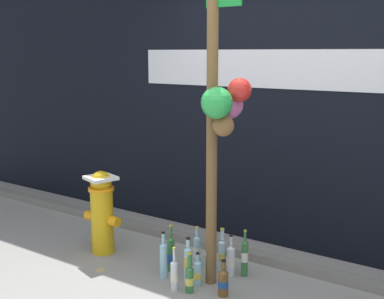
{
  "coord_description": "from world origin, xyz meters",
  "views": [
    {
      "loc": [
        1.84,
        -2.77,
        1.84
      ],
      "look_at": [
        -0.35,
        0.43,
        1.08
      ],
      "focal_mm": 46.66,
      "sensor_mm": 36.0,
      "label": 1
    }
  ],
  "objects": [
    {
      "name": "bottle_0",
      "position": [
        -0.56,
        0.43,
        0.15
      ],
      "size": [
        0.06,
        0.06,
        0.41
      ],
      "color": "#337038",
      "rests_on": "ground_plane"
    },
    {
      "name": "bottle_11",
      "position": [
        0.01,
        0.7,
        0.17
      ],
      "size": [
        0.06,
        0.06,
        0.4
      ],
      "color": "#337038",
      "rests_on": "ground_plane"
    },
    {
      "name": "bottle_4",
      "position": [
        -0.2,
        0.68,
        0.15
      ],
      "size": [
        0.06,
        0.06,
        0.38
      ],
      "color": "#B2DBEA",
      "rests_on": "ground_plane"
    },
    {
      "name": "bottle_5",
      "position": [
        -0.54,
        0.29,
        0.16
      ],
      "size": [
        0.06,
        0.06,
        0.4
      ],
      "color": "#93CCE0",
      "rests_on": "ground_plane"
    },
    {
      "name": "litter_3",
      "position": [
        -1.36,
        0.42,
        0.0
      ],
      "size": [
        0.11,
        0.12,
        0.01
      ],
      "primitive_type": "cube",
      "rotation": [
        0.0,
        0.0,
        1.88
      ],
      "color": "#8C99B2",
      "rests_on": "ground_plane"
    },
    {
      "name": "fire_hydrant",
      "position": [
        -1.33,
        0.4,
        0.41
      ],
      "size": [
        0.39,
        0.31,
        0.78
      ],
      "color": "gold",
      "rests_on": "ground_plane"
    },
    {
      "name": "bottle_9",
      "position": [
        -0.22,
        0.33,
        0.11
      ],
      "size": [
        0.06,
        0.06,
        0.28
      ],
      "color": "#93CCE0",
      "rests_on": "ground_plane"
    },
    {
      "name": "bottle_10",
      "position": [
        -0.25,
        0.53,
        0.12
      ],
      "size": [
        0.07,
        0.07,
        0.29
      ],
      "color": "#B2DBEA",
      "rests_on": "ground_plane"
    },
    {
      "name": "memorial_post",
      "position": [
        -0.1,
        0.44,
        1.64
      ],
      "size": [
        0.5,
        0.48,
        2.77
      ],
      "color": "brown",
      "rests_on": "ground_plane"
    },
    {
      "name": "bottle_7",
      "position": [
        -0.32,
        0.15,
        0.13
      ],
      "size": [
        0.06,
        0.06,
        0.36
      ],
      "color": "silver",
      "rests_on": "ground_plane"
    },
    {
      "name": "bottle_2",
      "position": [
        -0.21,
        0.2,
        0.12
      ],
      "size": [
        0.07,
        0.07,
        0.33
      ],
      "color": "#337038",
      "rests_on": "ground_plane"
    },
    {
      "name": "building_wall",
      "position": [
        0.0,
        1.56,
        1.68
      ],
      "size": [
        10.0,
        0.21,
        3.36
      ],
      "color": "black",
      "rests_on": "ground_plane"
    },
    {
      "name": "bottle_3",
      "position": [
        0.04,
        0.3,
        0.11
      ],
      "size": [
        0.08,
        0.08,
        0.29
      ],
      "color": "brown",
      "rests_on": "ground_plane"
    },
    {
      "name": "bottle_8",
      "position": [
        -0.09,
        0.64,
        0.14
      ],
      "size": [
        0.07,
        0.07,
        0.36
      ],
      "color": "silver",
      "rests_on": "ground_plane"
    },
    {
      "name": "bottle_1",
      "position": [
        -0.44,
        0.65,
        0.14
      ],
      "size": [
        0.06,
        0.06,
        0.36
      ],
      "color": "#93CCE0",
      "rests_on": "ground_plane"
    },
    {
      "name": "curb_strip",
      "position": [
        0.0,
        1.04,
        0.04
      ],
      "size": [
        8.0,
        0.12,
        0.08
      ],
      "primitive_type": "cube",
      "color": "slate",
      "rests_on": "ground_plane"
    },
    {
      "name": "litter_2",
      "position": [
        -1.63,
        0.55,
        0.0
      ],
      "size": [
        0.13,
        0.1,
        0.01
      ],
      "primitive_type": "cube",
      "rotation": [
        0.0,
        0.0,
        2.62
      ],
      "color": "tan",
      "rests_on": "ground_plane"
    },
    {
      "name": "bottle_6",
      "position": [
        -0.34,
        0.36,
        0.16
      ],
      "size": [
        0.07,
        0.07,
        0.37
      ],
      "color": "#B2DBEA",
      "rests_on": "ground_plane"
    },
    {
      "name": "litter_1",
      "position": [
        -1.06,
        0.09,
        0.0
      ],
      "size": [
        0.09,
        0.09,
        0.01
      ],
      "primitive_type": "cube",
      "rotation": [
        0.0,
        0.0,
        1.4
      ],
      "color": "tan",
      "rests_on": "ground_plane"
    }
  ]
}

